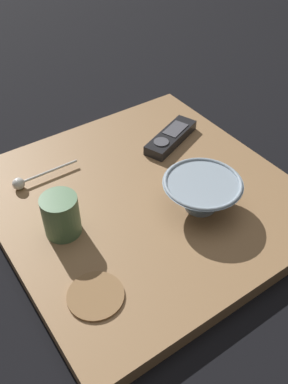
% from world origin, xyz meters
% --- Properties ---
extents(ground_plane, '(6.00, 6.00, 0.00)m').
position_xyz_m(ground_plane, '(0.00, 0.00, 0.00)').
color(ground_plane, black).
extents(table, '(0.62, 0.61, 0.04)m').
position_xyz_m(table, '(0.00, 0.00, 0.02)').
color(table, '#936D47').
rests_on(table, ground).
extents(cereal_bowl, '(0.16, 0.16, 0.07)m').
position_xyz_m(cereal_bowl, '(0.10, 0.07, 0.07)').
color(cereal_bowl, '#8C9EAD').
rests_on(cereal_bowl, table).
extents(coffee_mug, '(0.07, 0.07, 0.09)m').
position_xyz_m(coffee_mug, '(0.00, -0.19, 0.08)').
color(coffee_mug, '#4C724C').
rests_on(coffee_mug, table).
extents(teaspoon, '(0.03, 0.15, 0.03)m').
position_xyz_m(teaspoon, '(-0.17, -0.20, 0.05)').
color(teaspoon, silver).
rests_on(teaspoon, table).
extents(tv_remote_near, '(0.11, 0.17, 0.03)m').
position_xyz_m(tv_remote_near, '(-0.12, 0.16, 0.05)').
color(tv_remote_near, black).
rests_on(tv_remote_near, table).
extents(drink_coaster, '(0.10, 0.10, 0.01)m').
position_xyz_m(drink_coaster, '(0.17, -0.21, 0.04)').
color(drink_coaster, olive).
rests_on(drink_coaster, table).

